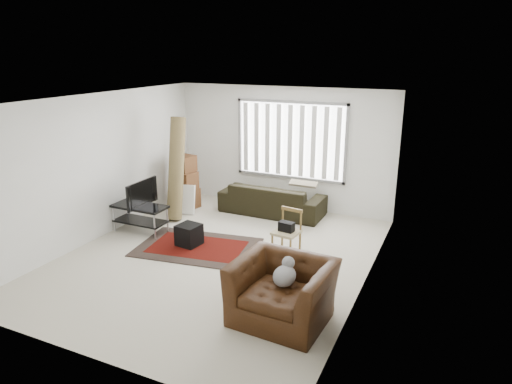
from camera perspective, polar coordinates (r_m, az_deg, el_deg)
room at (r=7.86m, az=-3.05°, el=5.00°), size 6.00×6.02×2.71m
persian_rug at (r=8.42m, az=-7.34°, el=-6.84°), size 2.31×1.71×0.02m
tv_stand at (r=9.21m, az=-14.29°, el=-2.53°), size 1.09×0.49×0.54m
tv at (r=9.08m, az=-14.48°, el=-0.12°), size 0.11×0.88×0.51m
subwoofer at (r=8.45m, az=-8.37°, el=-5.30°), size 0.44×0.44×0.39m
moving_boxes at (r=10.37m, az=-8.77°, el=1.01°), size 0.57×0.53×1.20m
white_flatpack at (r=10.07m, az=-9.05°, el=-0.91°), size 0.54×0.31×0.64m
rolled_rug at (r=9.68m, az=-9.94°, el=2.92°), size 0.47×0.85×2.14m
sofa at (r=9.92m, az=2.04°, el=-0.29°), size 2.27×1.00×0.87m
side_chair at (r=7.99m, az=3.89°, el=-4.73°), size 0.48×0.48×0.79m
armchair at (r=6.11m, az=3.32°, el=-11.78°), size 1.32×1.17×0.93m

